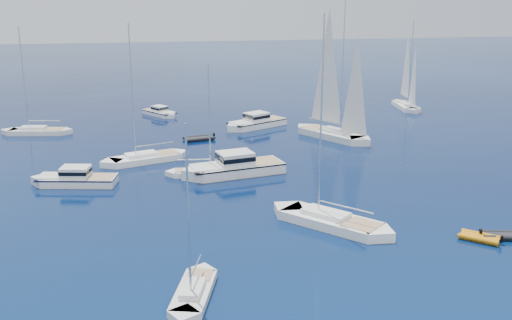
{
  "coord_description": "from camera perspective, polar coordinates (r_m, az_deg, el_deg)",
  "views": [
    {
      "loc": [
        -12.94,
        -36.03,
        19.47
      ],
      "look_at": [
        -1.78,
        23.73,
        2.2
      ],
      "focal_mm": 42.37,
      "sensor_mm": 36.0,
      "label": 1
    }
  ],
  "objects": [
    {
      "name": "tender_grey_far",
      "position": [
        81.09,
        -5.41,
        1.9
      ],
      "size": [
        4.69,
        3.2,
        0.95
      ],
      "primitive_type": null,
      "rotation": [
        0.0,
        0.0,
        1.8
      ],
      "color": "black",
      "rests_on": "ground"
    },
    {
      "name": "motor_cruiser_far_l",
      "position": [
        65.07,
        -16.73,
        -2.25
      ],
      "size": [
        9.85,
        4.72,
        2.48
      ],
      "primitive_type": null,
      "rotation": [
        0.0,
        0.0,
        1.37
      ],
      "color": "silver",
      "rests_on": "ground"
    },
    {
      "name": "motor_cruiser_centre",
      "position": [
        65.79,
        -2.16,
        -1.37
      ],
      "size": [
        12.7,
        6.19,
        3.2
      ],
      "primitive_type": null,
      "rotation": [
        0.0,
        0.0,
        1.78
      ],
      "color": "silver",
      "rests_on": "ground"
    },
    {
      "name": "sailboat_sails_far",
      "position": [
        105.48,
        13.94,
        4.75
      ],
      "size": [
        3.66,
        10.65,
        15.35
      ],
      "primitive_type": null,
      "rotation": [
        0.0,
        0.0,
        3.05
      ],
      "color": "white",
      "rests_on": "ground"
    },
    {
      "name": "motor_cruiser_distant",
      "position": [
        88.2,
        -0.06,
        3.11
      ],
      "size": [
        10.82,
        7.91,
        2.77
      ],
      "primitive_type": null,
      "rotation": [
        0.0,
        0.0,
        2.07
      ],
      "color": "white",
      "rests_on": "ground"
    },
    {
      "name": "motor_cruiser_horizon",
      "position": [
        97.75,
        -9.02,
        4.17
      ],
      "size": [
        6.19,
        7.46,
        1.97
      ],
      "primitive_type": null,
      "rotation": [
        0.0,
        0.0,
        3.75
      ],
      "color": "white",
      "rests_on": "ground"
    },
    {
      "name": "sailboat_centre",
      "position": [
        65.85,
        -5.05,
        -1.4
      ],
      "size": [
        8.63,
        2.83,
        12.48
      ],
      "primitive_type": null,
      "rotation": [
        0.0,
        0.0,
        4.64
      ],
      "color": "white",
      "rests_on": "ground"
    },
    {
      "name": "sailboat_fore",
      "position": [
        40.85,
        -5.89,
        -12.7
      ],
      "size": [
        4.43,
        8.62,
        12.27
      ],
      "primitive_type": null,
      "rotation": [
        0.0,
        0.0,
        2.86
      ],
      "color": "silver",
      "rests_on": "ground"
    },
    {
      "name": "sailboat_sails_r",
      "position": [
        82.58,
        7.21,
        2.1
      ],
      "size": [
        9.94,
        13.37,
        19.82
      ],
      "primitive_type": null,
      "rotation": [
        0.0,
        0.0,
        3.68
      ],
      "color": "silver",
      "rests_on": "ground"
    },
    {
      "name": "sailboat_mid_l",
      "position": [
        71.75,
        -10.4,
        -0.15
      ],
      "size": [
        11.58,
        6.53,
        16.53
      ],
      "primitive_type": null,
      "rotation": [
        0.0,
        0.0,
        1.91
      ],
      "color": "white",
      "rests_on": "ground"
    },
    {
      "name": "sailboat_far_l",
      "position": [
        89.49,
        -19.97,
        2.33
      ],
      "size": [
        10.71,
        4.42,
        15.29
      ],
      "primitive_type": null,
      "rotation": [
        0.0,
        0.0,
        1.4
      ],
      "color": "silver",
      "rests_on": "ground"
    },
    {
      "name": "tender_yellow",
      "position": [
        52.17,
        20.33,
        -7.1
      ],
      "size": [
        3.67,
        3.61,
        0.95
      ],
      "primitive_type": null,
      "rotation": [
        0.0,
        0.0,
        0.82
      ],
      "color": "orange",
      "rests_on": "ground"
    },
    {
      "name": "tender_grey_near",
      "position": [
        53.17,
        21.97,
        -6.84
      ],
      "size": [
        3.39,
        2.37,
        0.95
      ],
      "primitive_type": null,
      "rotation": [
        0.0,
        0.0,
        4.49
      ],
      "color": "black",
      "rests_on": "ground"
    },
    {
      "name": "sailboat_mid_r",
      "position": [
        52.21,
        7.04,
        -6.17
      ],
      "size": [
        10.68,
        11.5,
        18.33
      ],
      "primitive_type": null,
      "rotation": [
        0.0,
        0.0,
        0.72
      ],
      "color": "white",
      "rests_on": "ground"
    },
    {
      "name": "ground",
      "position": [
        42.95,
        8.33,
        -11.28
      ],
      "size": [
        400.0,
        400.0,
        0.0
      ],
      "primitive_type": "plane",
      "color": "navy",
      "rests_on": "ground"
    }
  ]
}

